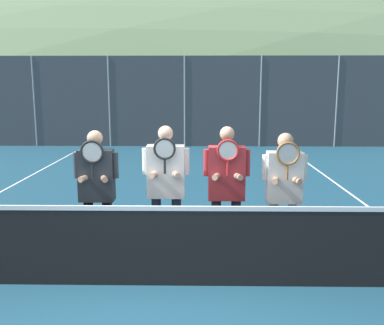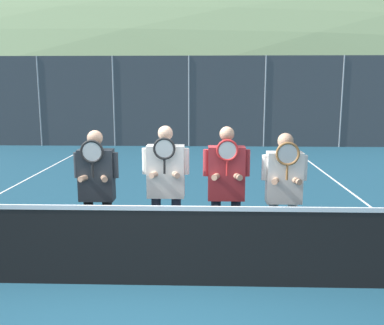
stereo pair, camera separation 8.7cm
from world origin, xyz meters
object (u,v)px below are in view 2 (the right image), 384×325
(player_leftmost, at_px, (97,186))
(player_center_left, at_px, (166,182))
(player_rightmost, at_px, (284,188))
(car_center, at_px, (319,117))
(car_left_of_center, at_px, (214,119))
(car_far_left, at_px, (107,116))
(player_center_right, at_px, (226,185))

(player_leftmost, xyz_separation_m, player_center_left, (0.91, 0.11, 0.03))
(player_rightmost, xyz_separation_m, car_center, (4.21, 14.41, -0.11))
(player_center_left, distance_m, car_left_of_center, 14.09)
(player_rightmost, relative_size, car_far_left, 0.40)
(player_leftmost, xyz_separation_m, car_center, (6.69, 14.43, -0.13))
(player_center_right, relative_size, car_far_left, 0.42)
(player_leftmost, bearing_deg, car_left_of_center, 82.52)
(player_center_right, relative_size, player_rightmost, 1.05)
(player_leftmost, bearing_deg, player_center_left, 6.58)
(car_center, bearing_deg, car_far_left, -179.53)
(player_rightmost, bearing_deg, car_center, 73.73)
(car_far_left, height_order, car_left_of_center, car_far_left)
(player_center_left, bearing_deg, car_center, 68.03)
(player_leftmost, height_order, player_rightmost, player_leftmost)
(player_center_right, distance_m, car_center, 15.26)
(player_leftmost, distance_m, player_center_left, 0.92)
(player_leftmost, relative_size, player_center_left, 0.97)
(player_leftmost, distance_m, car_left_of_center, 14.28)
(car_far_left, height_order, car_center, car_center)
(player_leftmost, bearing_deg, player_center_right, -0.04)
(player_center_left, xyz_separation_m, car_far_left, (-4.05, 14.24, -0.16))
(player_center_left, xyz_separation_m, car_center, (5.78, 14.32, -0.16))
(car_far_left, relative_size, car_center, 1.08)
(player_rightmost, xyz_separation_m, car_far_left, (-5.62, 14.33, -0.11))
(car_far_left, distance_m, car_center, 9.83)
(player_leftmost, relative_size, car_center, 0.44)
(player_leftmost, height_order, player_center_left, player_center_left)
(player_center_left, bearing_deg, car_far_left, 105.89)
(player_rightmost, bearing_deg, player_center_left, 176.76)
(player_center_right, relative_size, car_left_of_center, 0.45)
(player_leftmost, relative_size, player_rightmost, 1.02)
(player_center_left, relative_size, car_left_of_center, 0.45)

